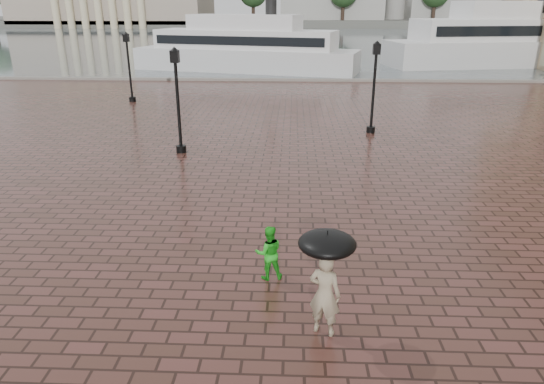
{
  "coord_description": "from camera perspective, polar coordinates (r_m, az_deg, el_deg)",
  "views": [
    {
      "loc": [
        -1.04,
        -10.68,
        6.16
      ],
      "look_at": [
        -1.57,
        1.6,
        1.4
      ],
      "focal_mm": 32.0,
      "sensor_mm": 36.0,
      "label": 1
    }
  ],
  "objects": [
    {
      "name": "far_shore",
      "position": [
        170.77,
        2.98,
        19.39
      ],
      "size": [
        300.0,
        60.0,
        2.0
      ],
      "primitive_type": "cube",
      "color": "#4C4C47",
      "rests_on": "ground"
    },
    {
      "name": "street_lamps",
      "position": [
        26.59,
        -6.27,
        12.74
      ],
      "size": [
        15.44,
        12.44,
        4.4
      ],
      "color": "black",
      "rests_on": "ground"
    },
    {
      "name": "ferry_near",
      "position": [
        49.89,
        -3.13,
        16.55
      ],
      "size": [
        22.77,
        10.87,
        7.26
      ],
      "rotation": [
        0.0,
        0.0,
        -0.26
      ],
      "color": "silver",
      "rests_on": "ground"
    },
    {
      "name": "child_pedestrian",
      "position": [
        11.56,
        -0.38,
        -7.15
      ],
      "size": [
        0.75,
        0.63,
        1.35
      ],
      "primitive_type": "imported",
      "rotation": [
        0.0,
        0.0,
        3.34
      ],
      "color": "green",
      "rests_on": "ground"
    },
    {
      "name": "ground",
      "position": [
        12.38,
        7.06,
        -8.86
      ],
      "size": [
        300.0,
        300.0,
        0.0
      ],
      "primitive_type": "plane",
      "color": "#3D231B",
      "rests_on": "ground"
    },
    {
      "name": "umbrella",
      "position": [
        9.16,
        6.5,
        -6.06
      ],
      "size": [
        1.1,
        1.1,
        1.16
      ],
      "color": "black",
      "rests_on": "ground"
    },
    {
      "name": "adult_pedestrian",
      "position": [
        9.72,
        6.23,
        -11.89
      ],
      "size": [
        0.75,
        0.64,
        1.76
      ],
      "primitive_type": "imported",
      "rotation": [
        0.0,
        0.0,
        2.75
      ],
      "color": "tan",
      "rests_on": "ground"
    },
    {
      "name": "ferry_far",
      "position": [
        60.27,
        26.68,
        15.73
      ],
      "size": [
        28.01,
        11.31,
        8.95
      ],
      "rotation": [
        0.0,
        0.0,
        0.18
      ],
      "color": "silver",
      "rests_on": "ground"
    },
    {
      "name": "quay_edge",
      "position": [
        43.14,
        3.93,
        12.9
      ],
      "size": [
        80.0,
        0.6,
        0.3
      ],
      "primitive_type": "cube",
      "color": "slate",
      "rests_on": "ground"
    },
    {
      "name": "harbour_water",
      "position": [
        102.87,
        3.19,
        17.69
      ],
      "size": [
        240.0,
        240.0,
        0.0
      ],
      "primitive_type": "plane",
      "color": "#464E55",
      "rests_on": "ground"
    }
  ]
}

